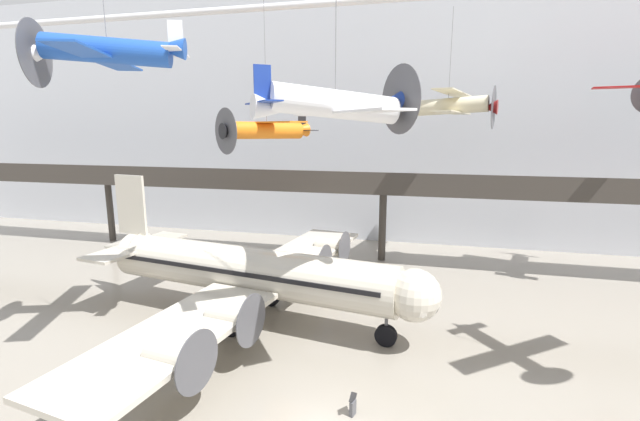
{
  "coord_description": "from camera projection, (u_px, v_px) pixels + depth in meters",
  "views": [
    {
      "loc": [
        3.64,
        -15.5,
        12.6
      ],
      "look_at": [
        -2.75,
        10.62,
        7.33
      ],
      "focal_mm": 24.0,
      "sensor_mm": 36.0,
      "label": 1
    }
  ],
  "objects": [
    {
      "name": "airliner_silver_main",
      "position": [
        247.0,
        271.0,
        27.92
      ],
      "size": [
        25.17,
        28.87,
        9.23
      ],
      "rotation": [
        0.0,
        0.0,
        -0.16
      ],
      "color": "beige",
      "rests_on": "ground"
    },
    {
      "name": "suspended_plane_cream_biplane",
      "position": [
        448.0,
        106.0,
        36.31
      ],
      "size": [
        8.22,
        9.9,
        9.85
      ],
      "rotation": [
        0.0,
        0.0,
        6.05
      ],
      "color": "beige"
    },
    {
      "name": "suspended_plane_white_twin",
      "position": [
        335.0,
        105.0,
        20.14
      ],
      "size": [
        8.11,
        8.71,
        10.01
      ],
      "rotation": [
        0.0,
        0.0,
        0.64
      ],
      "color": "silver"
    },
    {
      "name": "suspended_plane_blue_trainer",
      "position": [
        108.0,
        51.0,
        21.38
      ],
      "size": [
        7.85,
        9.17,
        7.86
      ],
      "rotation": [
        0.0,
        0.0,
        3.49
      ],
      "color": "#1E4CAD"
    },
    {
      "name": "hangar_back_wall",
      "position": [
        393.0,
        115.0,
        46.69
      ],
      "size": [
        140.0,
        3.0,
        27.72
      ],
      "color": "silver",
      "rests_on": "ground"
    },
    {
      "name": "mezzanine_walkway",
      "position": [
        382.0,
        188.0,
        38.96
      ],
      "size": [
        110.0,
        3.2,
        8.71
      ],
      "color": "#38332D",
      "rests_on": "ground"
    },
    {
      "name": "suspended_plane_orange_highwing",
      "position": [
        267.0,
        130.0,
        33.21
      ],
      "size": [
        8.48,
        7.9,
        11.56
      ],
      "rotation": [
        0.0,
        0.0,
        4.07
      ],
      "color": "orange"
    },
    {
      "name": "info_sign_pedestal",
      "position": [
        353.0,
        406.0,
        18.92
      ],
      "size": [
        0.27,
        0.75,
        1.24
      ],
      "rotation": [
        0.0,
        0.0,
        -0.3
      ],
      "color": "#4C4C51",
      "rests_on": "ground"
    }
  ]
}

